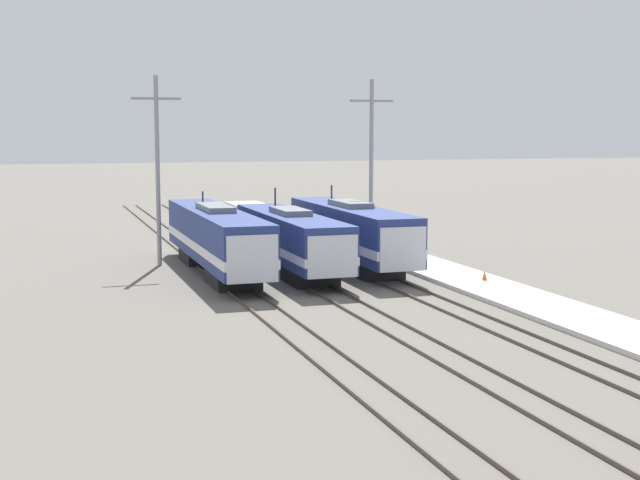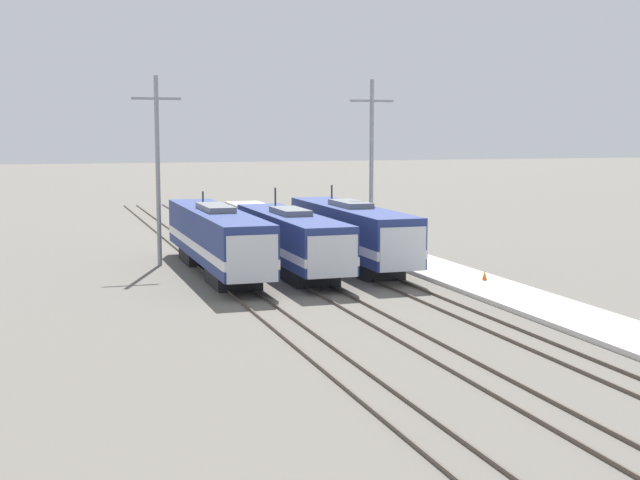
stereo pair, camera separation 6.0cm
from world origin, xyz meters
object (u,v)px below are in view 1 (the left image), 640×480
(locomotive_far_right, at_px, (353,234))
(catenary_tower_left, at_px, (158,166))
(locomotive_far_left, at_px, (218,239))
(locomotive_center, at_px, (292,240))
(catenary_tower_right, at_px, (371,164))
(traffic_cone, at_px, (485,275))

(locomotive_far_right, relative_size, catenary_tower_left, 1.42)
(locomotive_far_left, bearing_deg, locomotive_center, -14.21)
(locomotive_far_left, relative_size, locomotive_center, 1.18)
(catenary_tower_left, height_order, catenary_tower_right, same)
(locomotive_center, xyz_separation_m, catenary_tower_right, (7.43, 5.88, 4.42))
(locomotive_far_left, distance_m, locomotive_far_right, 8.89)
(catenary_tower_right, bearing_deg, traffic_cone, -81.41)
(locomotive_center, bearing_deg, locomotive_far_right, 16.77)
(traffic_cone, bearing_deg, locomotive_far_left, 149.10)
(locomotive_far_left, height_order, locomotive_far_right, locomotive_far_right)
(locomotive_far_left, distance_m, catenary_tower_right, 13.49)
(traffic_cone, bearing_deg, locomotive_far_right, 120.26)
(locomotive_far_right, xyz_separation_m, catenary_tower_left, (-11.81, 4.54, 4.30))
(locomotive_center, height_order, traffic_cone, locomotive_center)
(locomotive_far_right, height_order, catenary_tower_left, catenary_tower_left)
(catenary_tower_left, xyz_separation_m, catenary_tower_right, (14.79, 0.00, 0.00))
(locomotive_far_left, relative_size, catenary_tower_left, 1.58)
(locomotive_center, distance_m, catenary_tower_left, 10.41)
(locomotive_center, xyz_separation_m, locomotive_far_right, (4.44, 1.34, 0.11))
(locomotive_far_left, height_order, locomotive_center, locomotive_center)
(catenary_tower_right, xyz_separation_m, traffic_cone, (1.97, -13.04, -5.96))
(locomotive_far_left, xyz_separation_m, locomotive_far_right, (8.88, 0.21, 0.00))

